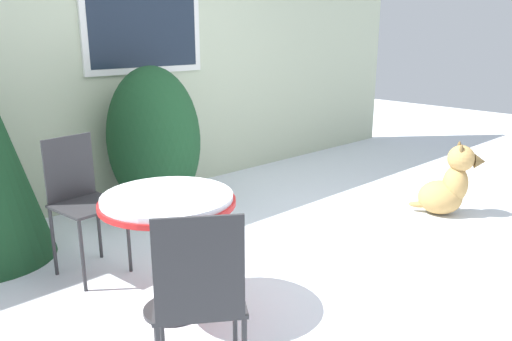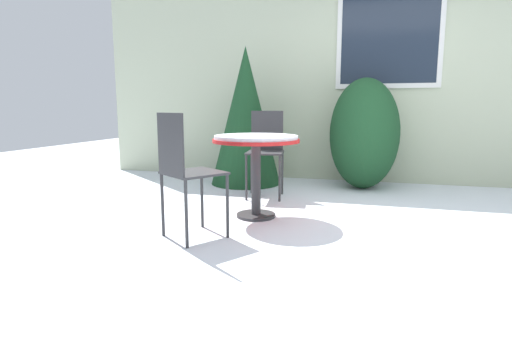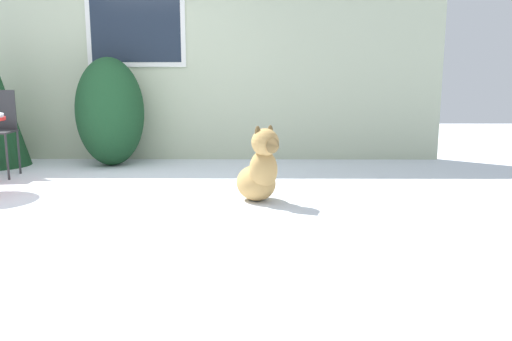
# 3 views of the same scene
# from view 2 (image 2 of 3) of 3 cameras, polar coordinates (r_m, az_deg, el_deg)

# --- Properties ---
(ground_plane) EXTENTS (16.00, 16.00, 0.00)m
(ground_plane) POSITION_cam_2_polar(r_m,az_deg,el_deg) (3.47, 18.83, -7.98)
(ground_plane) COLOR silver
(house_wall) EXTENTS (8.00, 0.10, 3.04)m
(house_wall) POSITION_cam_2_polar(r_m,az_deg,el_deg) (5.55, 18.36, 14.35)
(house_wall) COLOR #B2BC9E
(house_wall) RESTS_ON ground_plane
(shrub_left) EXTENTS (0.82, 0.89, 1.33)m
(shrub_left) POSITION_cam_2_polar(r_m,az_deg,el_deg) (5.02, 15.21, 5.07)
(shrub_left) COLOR #194223
(shrub_left) RESTS_ON ground_plane
(evergreen_bush) EXTENTS (0.90, 0.90, 1.74)m
(evergreen_bush) POSITION_cam_2_polar(r_m,az_deg,el_deg) (5.15, -1.48, 7.75)
(evergreen_bush) COLOR #194223
(evergreen_bush) RESTS_ON ground_plane
(patio_table) EXTENTS (0.77, 0.77, 0.74)m
(patio_table) POSITION_cam_2_polar(r_m,az_deg,el_deg) (3.54, 0.00, 3.09)
(patio_table) COLOR #2D2D30
(patio_table) RESTS_ON ground_plane
(patio_chair_near_table) EXTENTS (0.44, 0.44, 0.95)m
(patio_chair_near_table) POSITION_cam_2_polar(r_m,az_deg,el_deg) (4.42, 1.41, 3.22)
(patio_chair_near_table) COLOR #2D2D30
(patio_chair_near_table) RESTS_ON ground_plane
(patio_chair_far_side) EXTENTS (0.54, 0.54, 0.95)m
(patio_chair_far_side) POSITION_cam_2_polar(r_m,az_deg,el_deg) (2.99, -10.04, 0.30)
(patio_chair_far_side) COLOR #2D2D30
(patio_chair_far_side) RESTS_ON ground_plane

